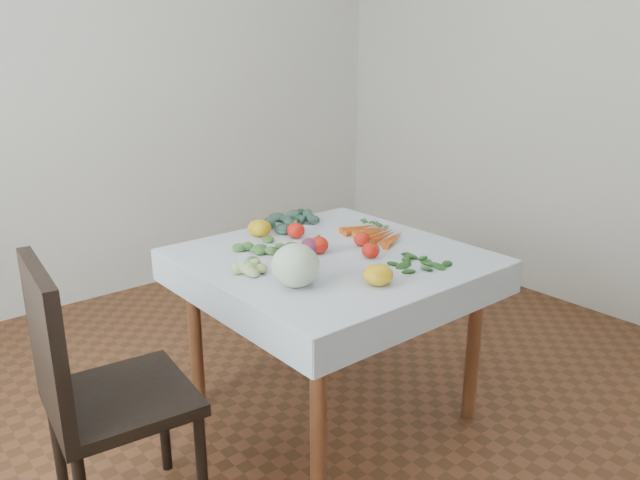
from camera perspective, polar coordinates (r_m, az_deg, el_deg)
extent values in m
plane|color=brown|center=(2.99, 1.03, -15.17)|extent=(4.00, 4.00, 0.00)
cube|color=silver|center=(4.24, -17.29, 13.28)|extent=(4.00, 0.04, 2.70)
cube|color=brown|center=(2.66, 1.11, -1.87)|extent=(1.00, 1.00, 0.04)
cylinder|color=brown|center=(2.28, -0.15, -16.15)|extent=(0.06, 0.06, 0.71)
cylinder|color=brown|center=(2.84, 13.86, -9.35)|extent=(0.06, 0.06, 0.71)
cylinder|color=brown|center=(2.92, -11.34, -8.40)|extent=(0.06, 0.06, 0.71)
cylinder|color=brown|center=(3.38, 1.86, -4.33)|extent=(0.06, 0.06, 0.71)
cube|color=white|center=(2.66, 1.12, -1.41)|extent=(1.12, 1.12, 0.01)
cube|color=black|center=(2.26, -17.68, -13.68)|extent=(0.50, 0.50, 0.04)
cube|color=black|center=(2.10, -23.72, -8.57)|extent=(0.09, 0.45, 0.49)
cylinder|color=black|center=(2.29, -10.72, -20.18)|extent=(0.04, 0.04, 0.46)
cylinder|color=black|center=(2.52, -22.77, -17.42)|extent=(0.04, 0.04, 0.46)
cylinder|color=black|center=(2.59, -14.13, -15.49)|extent=(0.04, 0.04, 0.46)
ellipsoid|color=silver|center=(2.30, -2.26, -2.34)|extent=(0.23, 0.23, 0.16)
ellipsoid|color=red|center=(2.66, -0.10, -0.46)|extent=(0.11, 0.11, 0.07)
ellipsoid|color=red|center=(2.87, -2.22, 0.89)|extent=(0.09, 0.09, 0.07)
ellipsoid|color=red|center=(2.76, 3.85, 0.08)|extent=(0.08, 0.08, 0.06)
ellipsoid|color=red|center=(2.61, 4.66, -0.94)|extent=(0.10, 0.10, 0.07)
ellipsoid|color=yellow|center=(2.91, -5.56, 1.09)|extent=(0.15, 0.15, 0.08)
ellipsoid|color=yellow|center=(2.33, 5.34, -3.17)|extent=(0.12, 0.12, 0.08)
ellipsoid|color=#521734|center=(2.50, -1.82, -1.63)|extent=(0.12, 0.12, 0.08)
ellipsoid|color=#521734|center=(2.66, -0.91, -0.55)|extent=(0.10, 0.10, 0.07)
ellipsoid|color=#BDCF77|center=(2.46, -6.10, -2.55)|extent=(0.05, 0.05, 0.04)
ellipsoid|color=#BDCF77|center=(2.45, -6.68, -2.65)|extent=(0.05, 0.05, 0.04)
ellipsoid|color=#BDCF77|center=(2.44, -5.78, -2.68)|extent=(0.05, 0.05, 0.04)
ellipsoid|color=#BDCF77|center=(2.48, -6.29, -2.35)|extent=(0.05, 0.05, 0.04)
ellipsoid|color=#BDCF77|center=(2.41, -6.97, -2.94)|extent=(0.05, 0.05, 0.04)
ellipsoid|color=#BDCF77|center=(2.47, -4.94, -2.39)|extent=(0.05, 0.05, 0.04)
cone|color=#D75917|center=(2.99, 3.68, 1.12)|extent=(0.21, 0.07, 0.03)
cone|color=#D75917|center=(2.96, 4.13, 0.98)|extent=(0.21, 0.06, 0.03)
cone|color=#D75917|center=(2.94, 4.58, 0.83)|extent=(0.21, 0.04, 0.03)
cone|color=#D75917|center=(2.92, 5.04, 0.68)|extent=(0.21, 0.04, 0.03)
cone|color=#D75917|center=(2.89, 5.51, 0.53)|extent=(0.21, 0.06, 0.03)
cone|color=#D75917|center=(2.87, 5.99, 0.38)|extent=(0.21, 0.08, 0.03)
cone|color=#D75917|center=(2.85, 6.47, 0.22)|extent=(0.21, 0.10, 0.03)
cone|color=#D75917|center=(2.83, 6.96, 0.06)|extent=(0.21, 0.11, 0.03)
ellipsoid|color=#335446|center=(3.11, -2.38, 1.88)|extent=(0.06, 0.06, 0.04)
ellipsoid|color=#335446|center=(3.09, -3.17, 1.77)|extent=(0.06, 0.06, 0.04)
ellipsoid|color=#335446|center=(3.07, -2.21, 1.71)|extent=(0.06, 0.06, 0.04)
ellipsoid|color=#335446|center=(3.13, -2.68, 2.00)|extent=(0.06, 0.06, 0.04)
ellipsoid|color=#335446|center=(3.05, -3.28, 1.58)|extent=(0.06, 0.06, 0.04)
ellipsoid|color=#335446|center=(3.11, -1.61, 1.90)|extent=(0.06, 0.06, 0.04)
ellipsoid|color=#335446|center=(3.12, -3.62, 1.92)|extent=(0.06, 0.06, 0.04)
ellipsoid|color=#335446|center=(3.03, -2.40, 1.47)|extent=(0.06, 0.06, 0.04)
ellipsoid|color=#335446|center=(3.16, -1.91, 2.16)|extent=(0.06, 0.06, 0.04)
ellipsoid|color=#335446|center=(3.06, -4.23, 1.58)|extent=(0.06, 0.06, 0.04)
ellipsoid|color=#335446|center=(3.07, -1.08, 1.70)|extent=(0.06, 0.06, 0.04)
ellipsoid|color=#335446|center=(3.17, -3.33, 2.19)|extent=(0.06, 0.06, 0.04)
ellipsoid|color=#335446|center=(3.00, -3.42, 1.25)|extent=(0.06, 0.06, 0.04)
ellipsoid|color=#335446|center=(3.16, -0.76, 2.16)|extent=(0.06, 0.06, 0.04)
ellipsoid|color=#335446|center=(3.11, -4.87, 1.82)|extent=(0.06, 0.06, 0.04)
ellipsoid|color=#335446|center=(3.01, -1.35, 1.33)|extent=(0.06, 0.06, 0.04)
ellipsoid|color=#1D541A|center=(2.58, 8.62, -2.00)|extent=(0.06, 0.04, 0.01)
ellipsoid|color=#1D541A|center=(2.56, 7.83, -2.14)|extent=(0.06, 0.04, 0.01)
ellipsoid|color=#1D541A|center=(2.55, 8.97, -2.23)|extent=(0.06, 0.04, 0.01)
ellipsoid|color=#1D541A|center=(2.60, 8.19, -1.82)|extent=(0.06, 0.04, 0.01)
ellipsoid|color=#1D541A|center=(2.52, 7.84, -2.43)|extent=(0.06, 0.04, 0.01)
ellipsoid|color=#1D541A|center=(2.59, 9.53, -1.96)|extent=(0.06, 0.04, 0.01)
ellipsoid|color=#1D541A|center=(2.58, 7.12, -1.93)|extent=(0.06, 0.04, 0.01)
ellipsoid|color=#1D541A|center=(2.51, 8.98, -2.59)|extent=(0.06, 0.04, 0.01)
ellipsoid|color=#1D541A|center=(2.64, 8.95, -1.56)|extent=(0.06, 0.04, 0.01)
ellipsoid|color=#1D541A|center=(2.51, 6.66, -2.44)|extent=(0.06, 0.04, 0.01)
ellipsoid|color=#1D541A|center=(2.56, 10.37, -2.24)|extent=(0.06, 0.04, 0.01)
ellipsoid|color=#1D541A|center=(2.63, 7.21, -1.51)|extent=(0.06, 0.04, 0.01)
ellipsoid|color=#1D541A|center=(2.46, 7.94, -2.94)|extent=(0.06, 0.04, 0.01)
ellipsoid|color=#1D541A|center=(2.65, 10.35, -1.55)|extent=(0.06, 0.04, 0.01)
ellipsoid|color=#457B38|center=(2.71, -4.85, -0.74)|extent=(0.06, 0.06, 0.03)
ellipsoid|color=#457B38|center=(2.71, -5.68, -0.71)|extent=(0.06, 0.06, 0.03)
ellipsoid|color=#457B38|center=(2.67, -5.07, -1.00)|extent=(0.06, 0.06, 0.03)
ellipsoid|color=#457B38|center=(2.74, -4.69, -0.49)|extent=(0.06, 0.06, 0.03)
ellipsoid|color=#457B38|center=(2.68, -6.40, -0.97)|extent=(0.06, 0.06, 0.03)
ellipsoid|color=#457B38|center=(2.69, -3.94, -0.86)|extent=(0.06, 0.06, 0.03)
ellipsoid|color=#457B38|center=(2.76, -5.78, -0.39)|extent=(0.06, 0.06, 0.03)
ellipsoid|color=#457B38|center=(2.63, -5.93, -1.35)|extent=(0.06, 0.06, 0.03)
ellipsoid|color=#457B38|center=(2.75, -3.39, -0.38)|extent=(0.06, 0.06, 0.03)
ellipsoid|color=#457B38|center=(2.71, -7.38, -0.76)|extent=(0.06, 0.06, 0.03)
ellipsoid|color=#457B38|center=(2.62, -3.92, -1.31)|extent=(0.06, 0.06, 0.03)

